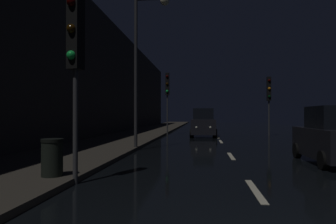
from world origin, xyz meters
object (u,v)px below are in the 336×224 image
object	(u,v)px
traffic_light_far_left	(167,89)
car_approaching_headlights	(203,124)
car_parked_right_near	(333,137)
traffic_light_near_left	(75,45)
streetlamp_overhead	(145,49)
trash_bin_curbside	(52,157)
traffic_light_far_right	(269,93)

from	to	relation	value
traffic_light_far_left	car_approaching_headlights	xyz separation A→B (m)	(3.04, -1.84, -2.87)
car_parked_right_near	traffic_light_near_left	bearing A→B (deg)	118.22
traffic_light_near_left	car_parked_right_near	bearing A→B (deg)	129.69
streetlamp_overhead	car_parked_right_near	bearing A→B (deg)	-25.31
car_approaching_headlights	car_parked_right_near	distance (m)	14.15
streetlamp_overhead	car_approaching_headlights	distance (m)	11.11
streetlamp_overhead	trash_bin_curbside	distance (m)	8.48
traffic_light_far_right	trash_bin_curbside	xyz separation A→B (m)	(-9.00, -18.20, -2.79)
car_approaching_headlights	traffic_light_near_left	bearing A→B (deg)	-10.20
traffic_light_far_left	streetlamp_overhead	distance (m)	11.92
streetlamp_overhead	car_approaching_headlights	xyz separation A→B (m)	(2.79, 10.04, -3.84)
traffic_light_far_left	car_parked_right_near	world-z (taller)	traffic_light_far_left
traffic_light_far_left	streetlamp_overhead	size ratio (longest dim) A/B	0.72
car_parked_right_near	streetlamp_overhead	bearing A→B (deg)	64.69
car_parked_right_near	trash_bin_curbside	bearing A→B (deg)	115.37
streetlamp_overhead	car_approaching_headlights	size ratio (longest dim) A/B	1.69
traffic_light_far_left	traffic_light_near_left	bearing A→B (deg)	0.04
traffic_light_far_right	streetlamp_overhead	distance (m)	13.60
traffic_light_near_left	traffic_light_far_left	world-z (taller)	traffic_light_far_left
trash_bin_curbside	car_parked_right_near	bearing A→B (deg)	25.37
car_parked_right_near	car_approaching_headlights	bearing A→B (deg)	18.12
trash_bin_curbside	car_approaching_headlights	bearing A→B (deg)	77.63
trash_bin_curbside	car_approaching_headlights	distance (m)	17.75
traffic_light_near_left	car_parked_right_near	world-z (taller)	traffic_light_near_left
traffic_light_near_left	trash_bin_curbside	bearing A→B (deg)	-92.36
traffic_light_near_left	car_approaching_headlights	distance (m)	17.93
traffic_light_far_right	trash_bin_curbside	world-z (taller)	traffic_light_far_right
traffic_light_far_right	car_approaching_headlights	xyz separation A→B (m)	(-5.20, -0.87, -2.41)
traffic_light_far_right	car_parked_right_near	bearing A→B (deg)	-2.07
trash_bin_curbside	car_approaching_headlights	xyz separation A→B (m)	(3.80, 17.33, 0.38)
streetlamp_overhead	trash_bin_curbside	size ratio (longest dim) A/B	7.88
traffic_light_far_right	traffic_light_far_left	bearing A→B (deg)	-95.59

